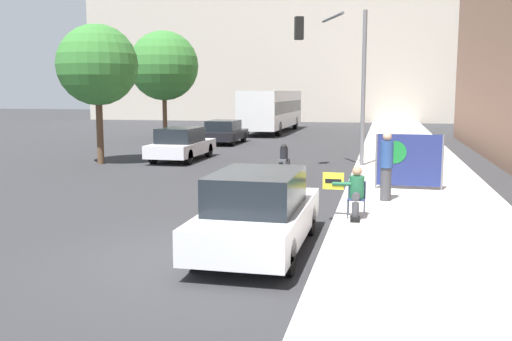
{
  "coord_description": "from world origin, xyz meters",
  "views": [
    {
      "loc": [
        3.29,
        -9.58,
        3.02
      ],
      "look_at": [
        0.08,
        4.69,
        0.99
      ],
      "focal_mm": 40.0,
      "sensor_mm": 36.0,
      "label": 1
    }
  ],
  "objects_px": {
    "car_on_road_nearest": "(181,144)",
    "street_tree_near_curb": "(97,65)",
    "street_tree_midblock": "(164,66)",
    "traffic_light_pole": "(340,62)",
    "parked_car_curbside": "(258,212)",
    "protest_banner": "(408,160)",
    "city_bus_on_road": "(272,108)",
    "car_on_road_midblock": "(224,132)",
    "motorcycle_on_road": "(284,162)",
    "jogger_on_sidewalk": "(386,166)",
    "seated_protester": "(355,191)"
  },
  "relations": [
    {
      "from": "street_tree_midblock",
      "to": "car_on_road_nearest",
      "type": "bearing_deg",
      "value": -64.82
    },
    {
      "from": "traffic_light_pole",
      "to": "street_tree_midblock",
      "type": "relative_size",
      "value": 0.87
    },
    {
      "from": "car_on_road_nearest",
      "to": "street_tree_near_curb",
      "type": "xyz_separation_m",
      "value": [
        -2.89,
        -1.91,
        3.37
      ]
    },
    {
      "from": "protest_banner",
      "to": "city_bus_on_road",
      "type": "height_order",
      "value": "city_bus_on_road"
    },
    {
      "from": "protest_banner",
      "to": "parked_car_curbside",
      "type": "distance_m",
      "value": 7.5
    },
    {
      "from": "traffic_light_pole",
      "to": "parked_car_curbside",
      "type": "relative_size",
      "value": 1.32
    },
    {
      "from": "car_on_road_midblock",
      "to": "motorcycle_on_road",
      "type": "bearing_deg",
      "value": -64.84
    },
    {
      "from": "seated_protester",
      "to": "protest_banner",
      "type": "bearing_deg",
      "value": 93.65
    },
    {
      "from": "street_tree_midblock",
      "to": "parked_car_curbside",
      "type": "bearing_deg",
      "value": -64.55
    },
    {
      "from": "jogger_on_sidewalk",
      "to": "city_bus_on_road",
      "type": "relative_size",
      "value": 0.15
    },
    {
      "from": "jogger_on_sidewalk",
      "to": "city_bus_on_road",
      "type": "height_order",
      "value": "city_bus_on_road"
    },
    {
      "from": "parked_car_curbside",
      "to": "street_tree_near_curb",
      "type": "xyz_separation_m",
      "value": [
        -9.33,
        11.49,
        3.33
      ]
    },
    {
      "from": "jogger_on_sidewalk",
      "to": "city_bus_on_road",
      "type": "bearing_deg",
      "value": -104.09
    },
    {
      "from": "car_on_road_midblock",
      "to": "seated_protester",
      "type": "bearing_deg",
      "value": -65.86
    },
    {
      "from": "jogger_on_sidewalk",
      "to": "seated_protester",
      "type": "bearing_deg",
      "value": 42.08
    },
    {
      "from": "city_bus_on_road",
      "to": "motorcycle_on_road",
      "type": "bearing_deg",
      "value": -77.88
    },
    {
      "from": "jogger_on_sidewalk",
      "to": "traffic_light_pole",
      "type": "distance_m",
      "value": 7.78
    },
    {
      "from": "street_tree_near_curb",
      "to": "street_tree_midblock",
      "type": "distance_m",
      "value": 12.6
    },
    {
      "from": "car_on_road_midblock",
      "to": "motorcycle_on_road",
      "type": "distance_m",
      "value": 13.26
    },
    {
      "from": "motorcycle_on_road",
      "to": "street_tree_midblock",
      "type": "bearing_deg",
      "value": 125.45
    },
    {
      "from": "car_on_road_midblock",
      "to": "parked_car_curbside",
      "type": "bearing_deg",
      "value": -72.48
    },
    {
      "from": "seated_protester",
      "to": "motorcycle_on_road",
      "type": "xyz_separation_m",
      "value": [
        -2.85,
        6.94,
        -0.26
      ]
    },
    {
      "from": "protest_banner",
      "to": "traffic_light_pole",
      "type": "relative_size",
      "value": 0.33
    },
    {
      "from": "seated_protester",
      "to": "street_tree_near_curb",
      "type": "height_order",
      "value": "street_tree_near_curb"
    },
    {
      "from": "car_on_road_nearest",
      "to": "street_tree_near_curb",
      "type": "distance_m",
      "value": 4.83
    },
    {
      "from": "car_on_road_nearest",
      "to": "jogger_on_sidewalk",
      "type": "bearing_deg",
      "value": -43.94
    },
    {
      "from": "protest_banner",
      "to": "traffic_light_pole",
      "type": "xyz_separation_m",
      "value": [
        -2.43,
        4.98,
        3.1
      ]
    },
    {
      "from": "protest_banner",
      "to": "car_on_road_nearest",
      "type": "bearing_deg",
      "value": 145.34
    },
    {
      "from": "car_on_road_nearest",
      "to": "motorcycle_on_road",
      "type": "height_order",
      "value": "car_on_road_nearest"
    },
    {
      "from": "traffic_light_pole",
      "to": "car_on_road_midblock",
      "type": "relative_size",
      "value": 1.4
    },
    {
      "from": "street_tree_near_curb",
      "to": "street_tree_midblock",
      "type": "relative_size",
      "value": 0.85
    },
    {
      "from": "car_on_road_nearest",
      "to": "car_on_road_midblock",
      "type": "xyz_separation_m",
      "value": [
        -0.37,
        8.17,
        -0.03
      ]
    },
    {
      "from": "seated_protester",
      "to": "jogger_on_sidewalk",
      "type": "xyz_separation_m",
      "value": [
        0.68,
        2.29,
        0.31
      ]
    },
    {
      "from": "car_on_road_nearest",
      "to": "street_tree_near_curb",
      "type": "height_order",
      "value": "street_tree_near_curb"
    },
    {
      "from": "city_bus_on_road",
      "to": "motorcycle_on_road",
      "type": "xyz_separation_m",
      "value": [
        4.74,
        -22.06,
        -1.26
      ]
    },
    {
      "from": "protest_banner",
      "to": "city_bus_on_road",
      "type": "xyz_separation_m",
      "value": [
        -8.91,
        24.76,
        0.76
      ]
    },
    {
      "from": "street_tree_near_curb",
      "to": "car_on_road_nearest",
      "type": "bearing_deg",
      "value": 33.42
    },
    {
      "from": "seated_protester",
      "to": "car_on_road_nearest",
      "type": "height_order",
      "value": "car_on_road_nearest"
    },
    {
      "from": "car_on_road_nearest",
      "to": "parked_car_curbside",
      "type": "bearing_deg",
      "value": -64.33
    },
    {
      "from": "parked_car_curbside",
      "to": "city_bus_on_road",
      "type": "bearing_deg",
      "value": 100.58
    },
    {
      "from": "car_on_road_midblock",
      "to": "motorcycle_on_road",
      "type": "relative_size",
      "value": 2.08
    },
    {
      "from": "parked_car_curbside",
      "to": "motorcycle_on_road",
      "type": "relative_size",
      "value": 2.2
    },
    {
      "from": "traffic_light_pole",
      "to": "parked_car_curbside",
      "type": "xyz_separation_m",
      "value": [
        -0.58,
        -11.85,
        -3.36
      ]
    },
    {
      "from": "car_on_road_nearest",
      "to": "motorcycle_on_road",
      "type": "bearing_deg",
      "value": -35.99
    },
    {
      "from": "protest_banner",
      "to": "parked_car_curbside",
      "type": "relative_size",
      "value": 0.43
    },
    {
      "from": "street_tree_midblock",
      "to": "jogger_on_sidewalk",
      "type": "bearing_deg",
      "value": -54.11
    },
    {
      "from": "car_on_road_nearest",
      "to": "street_tree_midblock",
      "type": "height_order",
      "value": "street_tree_midblock"
    },
    {
      "from": "protest_banner",
      "to": "traffic_light_pole",
      "type": "height_order",
      "value": "traffic_light_pole"
    },
    {
      "from": "protest_banner",
      "to": "street_tree_midblock",
      "type": "distance_m",
      "value": 22.59
    },
    {
      "from": "car_on_road_nearest",
      "to": "city_bus_on_road",
      "type": "distance_m",
      "value": 18.27
    }
  ]
}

